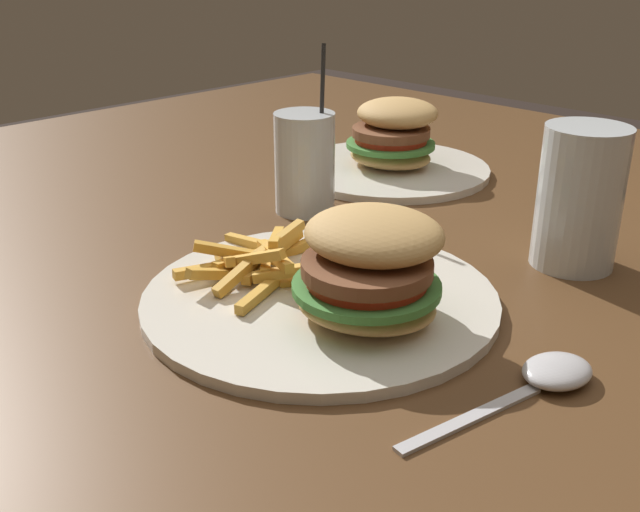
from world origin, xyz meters
name	(u,v)px	position (x,y,z in m)	size (l,w,h in m)	color
dining_table	(389,313)	(0.00, 0.00, 0.64)	(1.53, 1.26, 0.76)	brown
meal_plate_near	(339,283)	(0.11, -0.21, 0.79)	(0.32, 0.32, 0.10)	silver
beer_glass	(579,201)	(0.21, 0.03, 0.83)	(0.08, 0.08, 0.14)	silver
juice_glass	(305,167)	(-0.09, -0.05, 0.82)	(0.07, 0.07, 0.19)	silver
spoon	(550,375)	(0.30, -0.19, 0.77)	(0.06, 0.18, 0.02)	silver
meal_plate_far	(392,149)	(-0.12, 0.14, 0.79)	(0.27, 0.27, 0.10)	silver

